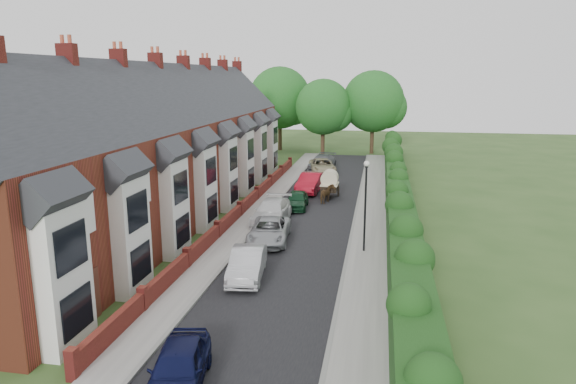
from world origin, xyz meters
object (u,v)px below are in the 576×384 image
car_red (310,183)px  horse_cart (330,182)px  lamppost (366,195)px  car_silver_b (269,231)px  horse (327,194)px  car_silver_a (247,264)px  car_navy (178,367)px  car_white (272,212)px  car_beige (322,166)px  car_green (297,200)px  car_grey (322,162)px

car_red → horse_cart: bearing=-40.6°
lamppost → horse_cart: (-3.20, 12.78, -2.00)m
car_silver_b → horse: size_ratio=2.91×
car_silver_a → horse: 15.79m
lamppost → horse: lamppost is taller
car_navy → horse_cart: size_ratio=1.32×
car_white → horse: car_white is taller
car_silver_b → lamppost: bearing=-15.1°
car_white → car_beige: size_ratio=1.00×
car_silver_a → car_green: size_ratio=1.15×
car_beige → car_silver_b: bearing=-104.3°
lamppost → car_white: lamppost is taller
car_white → horse_cart: horse_cart is taller
car_beige → car_green: bearing=-103.8°
horse_cart → horse: bearing=-90.0°
car_silver_b → car_silver_a: bearing=-93.5°
car_navy → car_white: (-1.05, 18.79, 0.04)m
car_green → car_grey: car_grey is taller
car_beige → horse_cart: (1.80, -10.62, 0.58)m
horse → car_red: bearing=-46.3°
car_silver_a → car_white: car_white is taller
car_white → horse: 6.74m
car_beige → car_white: bearing=-106.9°
car_green → car_red: 5.65m
car_grey → car_beige: bearing=-76.0°
horse → horse_cart: (0.00, 1.80, 0.60)m
lamppost → car_navy: 14.99m
car_navy → car_beige: 37.20m
car_silver_a → horse: size_ratio=2.62×
car_navy → horse: (2.04, 24.78, -0.01)m
car_grey → horse: car_grey is taller
car_silver_a → horse_cart: (2.23, 17.43, 0.58)m
car_silver_b → car_beige: bearing=83.7°
lamppost → car_grey: size_ratio=0.98×
car_navy → car_silver_b: bearing=81.0°
lamppost → car_beige: (-5.00, 23.40, -2.58)m
car_white → car_silver_a: bearing=-83.9°
car_navy → car_green: car_navy is taller
car_red → lamppost: bearing=-66.2°
car_beige → car_red: bearing=-102.9°
car_navy → horse: car_navy is taller
car_green → horse: horse is taller
car_white → horse_cart: 8.40m
car_silver_b → car_green: bearing=82.6°
car_green → car_red: bearing=84.5°
lamppost → car_silver_a: lamppost is taller
car_grey → car_navy: bearing=-82.5°
car_grey → horse: bearing=-74.5°
lamppost → car_red: size_ratio=1.07×
car_green → car_grey: 16.44m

